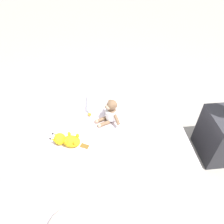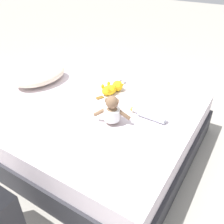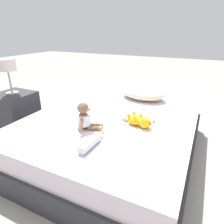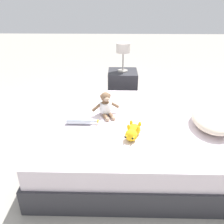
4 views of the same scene
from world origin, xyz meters
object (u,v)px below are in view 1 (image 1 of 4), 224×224
Objects in this scene: plush_yellow_creature at (66,140)px; plush_monkey at (111,113)px; bed at (103,161)px; glass_bottle at (90,103)px.

plush_monkey is at bearing -148.58° from plush_yellow_creature.
bed is at bearing 166.41° from plush_yellow_creature.
plush_monkey is 0.94× the size of glass_bottle.
glass_bottle is (0.19, -0.23, -0.06)m from plush_monkey.
bed is 0.45m from plush_monkey.
bed is 0.60m from glass_bottle.
plush_monkey is 0.47m from plush_yellow_creature.
glass_bottle is (0.09, -0.55, 0.24)m from bed.
bed is at bearing 72.04° from plush_monkey.
plush_monkey reaches higher than plush_yellow_creature.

